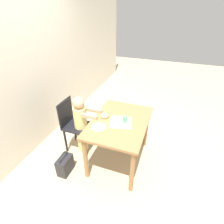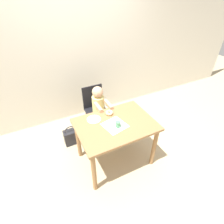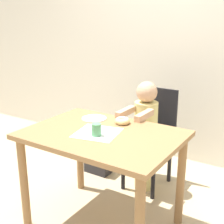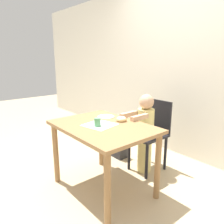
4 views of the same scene
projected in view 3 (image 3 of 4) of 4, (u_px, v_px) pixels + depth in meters
The scene contains 10 objects.
ground_plane at pixel (103, 224), 2.37m from camera, with size 12.00×12.00×0.00m, color tan.
wall_back at pixel (182, 43), 3.16m from camera, with size 8.00×0.05×2.50m.
dining_table at pixel (103, 148), 2.19m from camera, with size 1.06×0.77×0.74m.
chair at pixel (151, 136), 2.83m from camera, with size 0.36×0.42×0.89m.
child_figure at pixel (145, 134), 2.72m from camera, with size 0.22×0.43×0.99m.
donut at pixel (122, 121), 2.32m from camera, with size 0.11×0.11×0.04m.
napkin at pixel (97, 133), 2.14m from camera, with size 0.34×0.34×0.00m.
handbag at pixel (98, 159), 3.12m from camera, with size 0.25×0.15×0.38m.
cup at pixel (96, 130), 2.08m from camera, with size 0.07×0.07×0.09m.
plate at pixel (94, 118), 2.44m from camera, with size 0.19×0.19×0.01m.
Camera 3 is at (1.15, -1.66, 1.51)m, focal length 50.00 mm.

